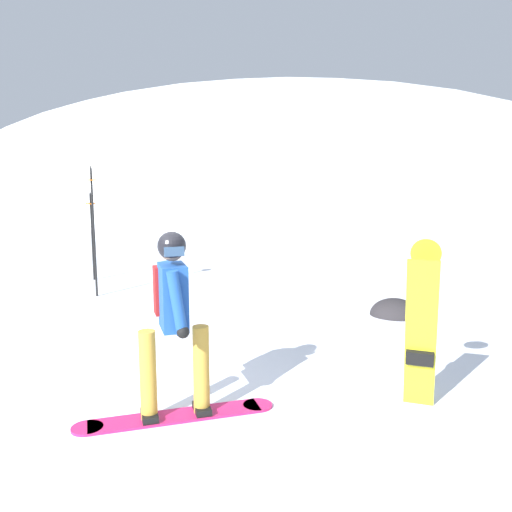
{
  "coord_description": "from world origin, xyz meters",
  "views": [
    {
      "loc": [
        2.74,
        -4.27,
        2.3
      ],
      "look_at": [
        0.19,
        2.93,
        1.0
      ],
      "focal_mm": 38.68,
      "sensor_mm": 36.0,
      "label": 1
    }
  ],
  "objects_px": {
    "piste_marker_near": "(92,229)",
    "snowboarder_main": "(173,320)",
    "rock_dark": "(395,315)",
    "piste_marker_far": "(93,223)",
    "spare_snowboard": "(421,326)"
  },
  "relations": [
    {
      "from": "spare_snowboard",
      "to": "piste_marker_near",
      "type": "xyz_separation_m",
      "value": [
        -6.4,
        3.92,
        0.2
      ]
    },
    {
      "from": "snowboarder_main",
      "to": "spare_snowboard",
      "type": "xyz_separation_m",
      "value": [
        2.09,
        0.87,
        -0.1
      ]
    },
    {
      "from": "piste_marker_near",
      "to": "snowboarder_main",
      "type": "bearing_deg",
      "value": -47.95
    },
    {
      "from": "snowboarder_main",
      "to": "spare_snowboard",
      "type": "distance_m",
      "value": 2.26
    },
    {
      "from": "piste_marker_near",
      "to": "rock_dark",
      "type": "xyz_separation_m",
      "value": [
        5.88,
        -0.66,
        -1.01
      ]
    },
    {
      "from": "snowboarder_main",
      "to": "piste_marker_near",
      "type": "relative_size",
      "value": 0.97
    },
    {
      "from": "spare_snowboard",
      "to": "rock_dark",
      "type": "height_order",
      "value": "spare_snowboard"
    },
    {
      "from": "snowboarder_main",
      "to": "piste_marker_near",
      "type": "xyz_separation_m",
      "value": [
        -4.32,
        4.79,
        0.1
      ]
    },
    {
      "from": "snowboarder_main",
      "to": "rock_dark",
      "type": "xyz_separation_m",
      "value": [
        1.57,
        4.13,
        -0.92
      ]
    },
    {
      "from": "snowboarder_main",
      "to": "rock_dark",
      "type": "distance_m",
      "value": 4.51
    },
    {
      "from": "rock_dark",
      "to": "spare_snowboard",
      "type": "bearing_deg",
      "value": -80.95
    },
    {
      "from": "piste_marker_far",
      "to": "piste_marker_near",
      "type": "bearing_deg",
      "value": 127.49
    },
    {
      "from": "spare_snowboard",
      "to": "rock_dark",
      "type": "relative_size",
      "value": 2.15
    },
    {
      "from": "rock_dark",
      "to": "snowboarder_main",
      "type": "bearing_deg",
      "value": -110.77
    },
    {
      "from": "piste_marker_far",
      "to": "rock_dark",
      "type": "height_order",
      "value": "piste_marker_far"
    }
  ]
}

